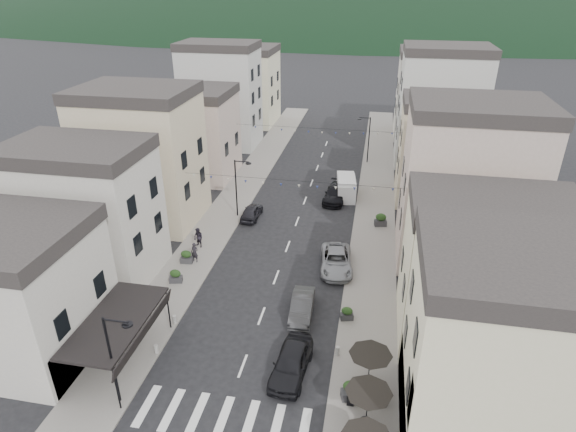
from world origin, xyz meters
name	(u,v)px	position (x,y,z in m)	size (l,w,h in m)	color
sidewalk_left	(240,191)	(-7.50, 32.00, 0.06)	(4.00, 76.00, 0.12)	slate
sidewalk_right	(376,202)	(7.50, 32.00, 0.06)	(4.00, 76.00, 0.12)	slate
hill_backdrop	(374,16)	(0.00, 300.00, 0.00)	(640.00, 360.00, 70.00)	black
bistro_building	(514,358)	(14.50, 4.00, 5.00)	(10.00, 8.00, 10.00)	beige
boutique_awning	(119,322)	(-7.25, 5.00, 3.11)	(3.77, 7.50, 3.28)	black
buildings_row_left	(195,121)	(-14.50, 37.75, 6.12)	(10.20, 54.16, 14.00)	beige
buildings_row_right	(447,136)	(14.50, 36.59, 6.32)	(10.20, 54.16, 14.50)	beige
cafe_terrace	(368,396)	(7.70, 2.80, 2.36)	(2.50, 8.10, 2.53)	black
streetlamp_left_near	(115,353)	(-5.82, 2.00, 3.70)	(1.70, 0.56, 6.00)	black
streetlamp_left_far	(239,183)	(-5.82, 26.00, 3.70)	(1.70, 0.56, 6.00)	black
streetlamp_right_far	(367,135)	(5.82, 44.00, 3.70)	(1.70, 0.56, 6.00)	black
bollards	(240,367)	(0.00, 5.50, 0.42)	(11.66, 10.26, 0.60)	gray
bunting_near	(290,184)	(0.00, 22.00, 5.65)	(19.00, 0.28, 0.62)	black
bunting_far	(315,131)	(0.00, 38.00, 5.65)	(19.00, 0.28, 0.62)	black
parked_car_a	(291,362)	(3.07, 6.00, 0.84)	(1.97, 4.91, 1.67)	black
parked_car_b	(302,306)	(2.80, 11.70, 0.71)	(1.51, 4.33, 1.43)	#363639
parked_car_c	(336,261)	(4.60, 18.21, 0.76)	(2.51, 5.44, 1.51)	gray
parked_car_d	(335,193)	(3.19, 31.76, 0.77)	(2.16, 5.31, 1.54)	black
parked_car_e	(252,212)	(-4.60, 25.93, 0.67)	(1.59, 3.95, 1.35)	black
delivery_van	(346,187)	(4.21, 33.01, 1.13)	(2.48, 5.01, 2.31)	silver
pedestrian_a	(195,252)	(-7.17, 16.93, 0.99)	(0.63, 0.42, 1.73)	black
pedestrian_b	(198,238)	(-7.70, 19.28, 1.04)	(0.89, 0.70, 1.84)	#24202A
planter_la	(176,276)	(-7.57, 13.73, 0.66)	(1.09, 0.76, 1.11)	#313133
planter_lb	(186,257)	(-7.81, 16.61, 0.67)	(1.08, 0.67, 1.14)	#323134
planter_ra	(351,390)	(6.78, 4.61, 0.71)	(1.22, 0.91, 1.22)	#303032
planter_rb	(347,314)	(6.00, 11.63, 0.61)	(1.00, 0.72, 1.01)	#29292C
planter_rc	(381,220)	(8.08, 26.41, 0.74)	(1.25, 0.83, 1.29)	#2C2C2F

